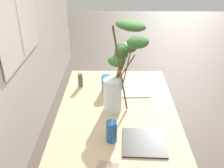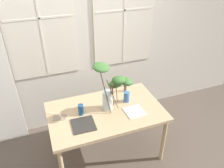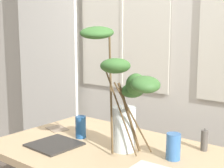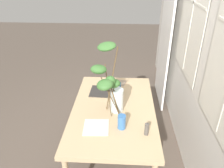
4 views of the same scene
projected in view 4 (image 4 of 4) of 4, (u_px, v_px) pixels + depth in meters
The scene contains 11 objects.
ground at pixel (113, 158), 2.81m from camera, with size 14.00×14.00×0.00m, color brown.
back_wall_with_windows at pixel (214, 46), 2.05m from camera, with size 5.95×0.14×2.97m.
curtain_sheer_side at pixel (166, 29), 3.48m from camera, with size 0.87×0.03×2.51m, color white.
dining_table at pixel (113, 113), 2.48m from camera, with size 1.47×0.90×0.77m.
vase_with_branches at pixel (111, 84), 2.22m from camera, with size 0.56×0.35×0.73m.
drinking_glass_blue_left at pixel (118, 88), 2.68m from camera, with size 0.07×0.07×0.14m, color #235693.
drinking_glass_blue_right at pixel (122, 122), 2.11m from camera, with size 0.08×0.08×0.14m, color #386BAD.
plate_square_left at pixel (101, 91), 2.74m from camera, with size 0.27×0.27×0.01m, color #2D2B28.
plate_square_right at pixel (96, 127), 2.15m from camera, with size 0.24×0.24×0.01m, color silver.
napkin_folded at pixel (121, 83), 2.95m from camera, with size 0.16×0.12×0.00m, color gray.
pillar_candle at pixel (147, 129), 2.04m from camera, with size 0.04×0.04×0.13m.
Camera 4 is at (2.01, 0.10, 2.17)m, focal length 35.70 mm.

